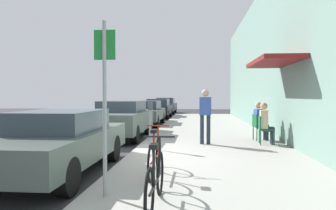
# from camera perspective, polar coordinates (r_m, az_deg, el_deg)

# --- Properties ---
(ground_plane) EXTENTS (60.00, 60.00, 0.00)m
(ground_plane) POSITION_cam_1_polar(r_m,az_deg,el_deg) (8.37, -7.02, -9.47)
(ground_plane) COLOR #2D2D30
(sidewalk_slab) EXTENTS (4.50, 32.00, 0.12)m
(sidewalk_slab) POSITION_cam_1_polar(r_m,az_deg,el_deg) (10.15, 8.09, -7.15)
(sidewalk_slab) COLOR #9E9B93
(sidewalk_slab) RESTS_ON ground_plane
(building_facade) EXTENTS (1.40, 32.00, 6.23)m
(building_facade) POSITION_cam_1_polar(r_m,az_deg,el_deg) (10.53, 21.50, 9.74)
(building_facade) COLOR gray
(building_facade) RESTS_ON ground_plane
(parked_car_0) EXTENTS (1.80, 4.40, 1.31)m
(parked_car_0) POSITION_cam_1_polar(r_m,az_deg,el_deg) (6.87, -19.44, -6.16)
(parked_car_0) COLOR #47514C
(parked_car_0) RESTS_ON ground_plane
(parked_car_1) EXTENTS (1.80, 4.40, 1.42)m
(parked_car_1) POSITION_cam_1_polar(r_m,az_deg,el_deg) (12.01, -8.47, -2.48)
(parked_car_1) COLOR #47514C
(parked_car_1) RESTS_ON ground_plane
(parked_car_2) EXTENTS (1.80, 4.40, 1.34)m
(parked_car_2) POSITION_cam_1_polar(r_m,az_deg,el_deg) (17.39, -4.15, -1.34)
(parked_car_2) COLOR #47514C
(parked_car_2) RESTS_ON ground_plane
(parked_car_3) EXTENTS (1.80, 4.40, 1.39)m
(parked_car_3) POSITION_cam_1_polar(r_m,az_deg,el_deg) (23.08, -1.80, -0.54)
(parked_car_3) COLOR black
(parked_car_3) RESTS_ON ground_plane
(parked_car_4) EXTENTS (1.80, 4.40, 1.44)m
(parked_car_4) POSITION_cam_1_polar(r_m,az_deg,el_deg) (28.54, -0.43, -0.07)
(parked_car_4) COLOR #47514C
(parked_car_4) RESTS_ON ground_plane
(parking_meter) EXTENTS (0.12, 0.10, 1.32)m
(parking_meter) POSITION_cam_1_polar(r_m,az_deg,el_deg) (8.77, -3.29, -3.09)
(parking_meter) COLOR slate
(parking_meter) RESTS_ON sidewalk_slab
(street_sign) EXTENTS (0.32, 0.06, 2.60)m
(street_sign) POSITION_cam_1_polar(r_m,az_deg,el_deg) (4.70, -11.51, 1.93)
(street_sign) COLOR gray
(street_sign) RESTS_ON sidewalk_slab
(bicycle_0) EXTENTS (0.46, 1.71, 0.90)m
(bicycle_0) POSITION_cam_1_polar(r_m,az_deg,el_deg) (4.30, -2.31, -13.67)
(bicycle_0) COLOR black
(bicycle_0) RESTS_ON sidewalk_slab
(bicycle_1) EXTENTS (0.46, 1.71, 0.90)m
(bicycle_1) POSITION_cam_1_polar(r_m,az_deg,el_deg) (5.95, -2.39, -9.33)
(bicycle_1) COLOR black
(bicycle_1) RESTS_ON sidewalk_slab
(cafe_chair_0) EXTENTS (0.48, 0.48, 0.87)m
(cafe_chair_0) POSITION_cam_1_polar(r_m,az_deg,el_deg) (10.10, 17.10, -4.03)
(cafe_chair_0) COLOR #14592D
(cafe_chair_0) RESTS_ON sidewalk_slab
(seated_patron_0) EXTENTS (0.45, 0.39, 1.29)m
(seated_patron_0) POSITION_cam_1_polar(r_m,az_deg,el_deg) (10.09, 17.45, -2.95)
(seated_patron_0) COLOR #232838
(seated_patron_0) RESTS_ON sidewalk_slab
(cafe_chair_1) EXTENTS (0.50, 0.50, 0.87)m
(cafe_chair_1) POSITION_cam_1_polar(r_m,az_deg,el_deg) (10.93, 16.19, -3.59)
(cafe_chair_1) COLOR #14592D
(cafe_chair_1) RESTS_ON sidewalk_slab
(seated_patron_1) EXTENTS (0.46, 0.40, 1.29)m
(seated_patron_1) POSITION_cam_1_polar(r_m,az_deg,el_deg) (10.93, 16.49, -2.58)
(seated_patron_1) COLOR #232838
(seated_patron_1) RESTS_ON sidewalk_slab
(pedestrian_standing) EXTENTS (0.36, 0.22, 1.70)m
(pedestrian_standing) POSITION_cam_1_polar(r_m,az_deg,el_deg) (9.70, 6.83, -1.26)
(pedestrian_standing) COLOR #232838
(pedestrian_standing) RESTS_ON sidewalk_slab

